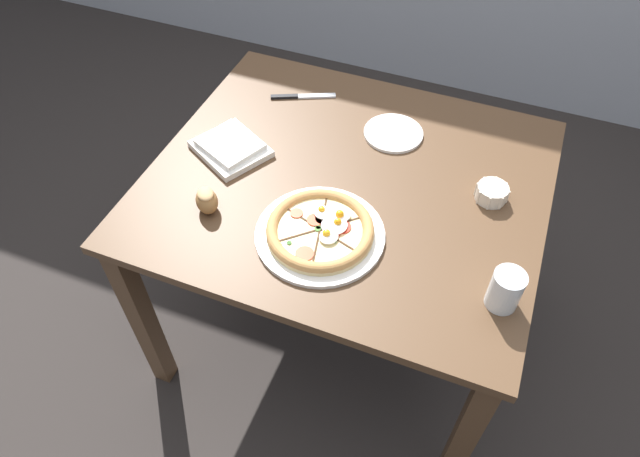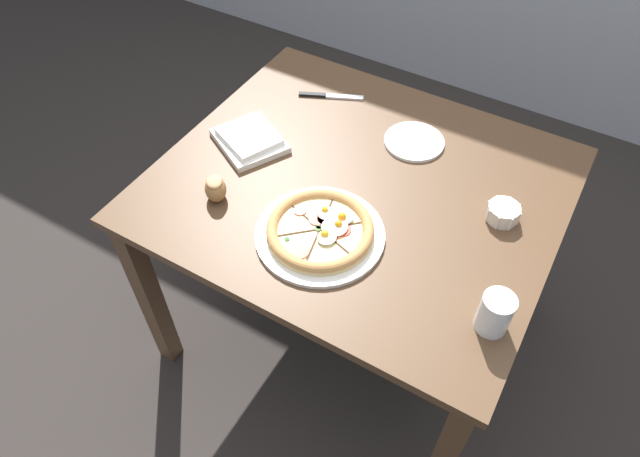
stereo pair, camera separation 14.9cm
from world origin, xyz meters
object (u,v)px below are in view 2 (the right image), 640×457
object	(u,v)px
knife_main	(330,96)
water_glass	(494,315)
dining_table	(357,208)
side_saucer	(414,142)
bread_piece_near	(215,188)
pizza	(320,231)
ramekin_bowl	(503,212)
napkin_folded	(250,139)

from	to	relation	value
knife_main	water_glass	distance (m)	0.96
dining_table	side_saucer	distance (m)	0.27
water_glass	knife_main	bearing A→B (deg)	142.73
knife_main	bread_piece_near	bearing A→B (deg)	-119.03
pizza	side_saucer	distance (m)	0.47
knife_main	ramekin_bowl	bearing A→B (deg)	-44.28
napkin_folded	knife_main	world-z (taller)	napkin_folded
pizza	ramekin_bowl	size ratio (longest dim) A/B	3.72
dining_table	ramekin_bowl	xyz separation A→B (m)	(0.40, 0.07, 0.13)
napkin_folded	side_saucer	size ratio (longest dim) A/B	1.45
napkin_folded	water_glass	distance (m)	0.89
dining_table	knife_main	bearing A→B (deg)	131.27
dining_table	ramekin_bowl	world-z (taller)	ramekin_bowl
pizza	napkin_folded	xyz separation A→B (m)	(-0.38, 0.21, -0.00)
knife_main	side_saucer	size ratio (longest dim) A/B	1.11
napkin_folded	water_glass	size ratio (longest dim) A/B	2.50
knife_main	pizza	bearing A→B (deg)	-87.40
ramekin_bowl	napkin_folded	xyz separation A→B (m)	(-0.77, -0.09, -0.01)
bread_piece_near	knife_main	size ratio (longest dim) A/B	0.48
water_glass	side_saucer	world-z (taller)	water_glass
knife_main	side_saucer	xyz separation A→B (m)	(0.34, -0.07, 0.00)
dining_table	knife_main	xyz separation A→B (m)	(-0.27, 0.31, 0.11)
water_glass	dining_table	bearing A→B (deg)	151.25
dining_table	pizza	world-z (taller)	pizza
napkin_folded	water_glass	world-z (taller)	water_glass
dining_table	side_saucer	world-z (taller)	side_saucer
ramekin_bowl	dining_table	bearing A→B (deg)	-169.89
side_saucer	pizza	bearing A→B (deg)	-97.24
pizza	ramekin_bowl	world-z (taller)	pizza
napkin_folded	side_saucer	world-z (taller)	napkin_folded
pizza	napkin_folded	distance (m)	0.43
bread_piece_near	pizza	bearing A→B (deg)	4.42
knife_main	napkin_folded	bearing A→B (deg)	-131.01
ramekin_bowl	bread_piece_near	size ratio (longest dim) A/B	0.95
dining_table	water_glass	bearing A→B (deg)	-28.75
dining_table	water_glass	size ratio (longest dim) A/B	10.52
napkin_folded	side_saucer	xyz separation A→B (m)	(0.44, 0.26, -0.01)
bread_piece_near	side_saucer	xyz separation A→B (m)	(0.38, 0.49, -0.03)
ramekin_bowl	side_saucer	distance (m)	0.37
bread_piece_near	knife_main	xyz separation A→B (m)	(0.04, 0.57, -0.03)
bread_piece_near	water_glass	bearing A→B (deg)	-0.82
ramekin_bowl	bread_piece_near	bearing A→B (deg)	-155.45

